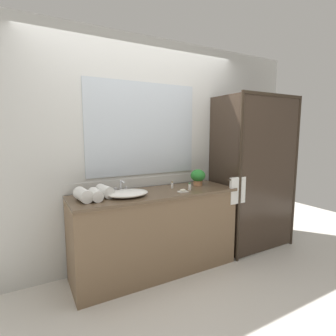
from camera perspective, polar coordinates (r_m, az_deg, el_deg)
The scene contains 13 objects.
ground_plane at distance 3.15m, azimuth -2.56°, elevation -21.37°, with size 8.00×8.00×0.00m, color silver.
wall_back_with_mirror at distance 3.08m, azimuth -5.57°, elevation 3.47°, with size 4.40×0.06×2.60m.
vanity_cabinet at distance 2.97m, azimuth -2.70°, elevation -13.67°, with size 1.80×0.58×0.90m.
shower_enclosure at distance 3.42m, azimuth 18.32°, elevation -1.28°, with size 1.20×0.59×2.00m.
sink_basin at distance 2.65m, azimuth -8.77°, elevation -5.47°, with size 0.42×0.31×0.06m, color white.
faucet at distance 2.83m, azimuth -10.18°, elevation -4.39°, with size 0.17×0.14×0.13m.
potted_plant at distance 3.17m, azimuth 6.54°, elevation -1.83°, with size 0.18×0.18×0.19m.
soap_dish at distance 2.81m, azimuth 3.25°, elevation -5.01°, with size 0.10×0.07×0.04m.
amenity_bottle_shampoo at distance 3.00m, azimuth 0.91°, elevation -3.73°, with size 0.02×0.02×0.08m.
amenity_bottle_lotion at distance 2.92m, azimuth 4.75°, elevation -4.05°, with size 0.03×0.03×0.08m.
rolled_towel_near_edge at distance 2.56m, azimuth -18.00°, elevation -5.60°, with size 0.12×0.12×0.24m, color white.
rolled_towel_middle at distance 2.57m, azimuth -15.50°, elevation -5.61°, with size 0.11×0.11×0.22m, color white.
rolled_towel_far_edge at distance 2.67m, azimuth -13.62°, elevation -4.94°, with size 0.12×0.12×0.23m, color white.
Camera 1 is at (-1.22, -2.47, 1.54)m, focal length 27.99 mm.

